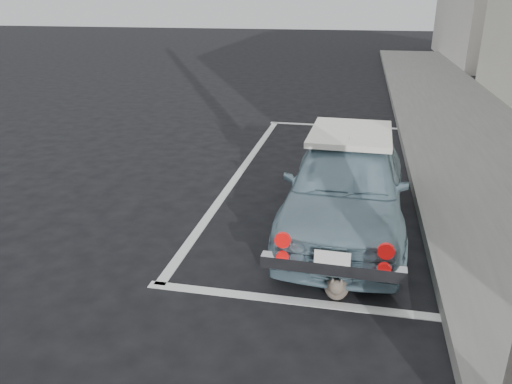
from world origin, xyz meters
TOP-DOWN VIEW (x-y plane):
  - ground at (0.00, 0.00)m, footprint 80.00×80.00m
  - pline_rear at (0.50, -0.50)m, footprint 3.00×0.12m
  - pline_front at (0.50, 6.50)m, footprint 3.00×0.12m
  - pline_side at (-0.90, 3.00)m, footprint 0.12×7.00m
  - retro_coupe at (0.85, 1.24)m, footprint 1.51×3.53m
  - cat at (0.85, -0.34)m, footprint 0.25×0.55m

SIDE VIEW (x-z plane):
  - ground at x=0.00m, z-range 0.00..0.00m
  - pline_rear at x=0.50m, z-range 0.00..0.01m
  - pline_front at x=0.50m, z-range 0.00..0.01m
  - pline_side at x=-0.90m, z-range 0.00..0.01m
  - cat at x=0.85m, z-range -0.01..0.28m
  - retro_coupe at x=0.85m, z-range 0.01..1.19m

